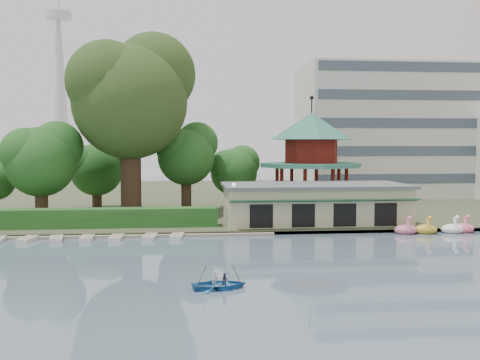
{
  "coord_description": "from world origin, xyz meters",
  "views": [
    {
      "loc": [
        -2.84,
        -31.1,
        8.2
      ],
      "look_at": [
        2.0,
        18.0,
        5.0
      ],
      "focal_mm": 40.0,
      "sensor_mm": 36.0,
      "label": 1
    }
  ],
  "objects": [
    {
      "name": "moored_rowboats",
      "position": [
        -15.32,
        15.77,
        0.18
      ],
      "size": [
        24.56,
        2.71,
        0.36
      ],
      "color": "beige",
      "rests_on": "ground"
    },
    {
      "name": "rowboat_with_passengers",
      "position": [
        -1.05,
        -0.97,
        0.46
      ],
      "size": [
        4.78,
        3.66,
        2.01
      ],
      "color": "teal",
      "rests_on": "ground"
    },
    {
      "name": "small_trees",
      "position": [
        -12.07,
        31.26,
        6.24
      ],
      "size": [
        39.0,
        17.01,
        10.6
      ],
      "color": "#3A281C",
      "rests_on": "shore"
    },
    {
      "name": "office_building",
      "position": [
        32.67,
        49.0,
        9.73
      ],
      "size": [
        38.0,
        18.0,
        20.0
      ],
      "color": "silver",
      "rests_on": "shore"
    },
    {
      "name": "broadcast_tower",
      "position": [
        -42.0,
        140.0,
        33.98
      ],
      "size": [
        8.0,
        8.0,
        96.0
      ],
      "color": "silver",
      "rests_on": "ground"
    },
    {
      "name": "pavilion",
      "position": [
        12.0,
        32.0,
        7.48
      ],
      "size": [
        12.4,
        12.4,
        13.5
      ],
      "color": "#BFB991",
      "rests_on": "shore"
    },
    {
      "name": "big_tree",
      "position": [
        -8.83,
        28.2,
        13.94
      ],
      "size": [
        13.66,
        12.72,
        20.38
      ],
      "color": "#3A281C",
      "rests_on": "shore"
    },
    {
      "name": "lamp_post",
      "position": [
        1.5,
        19.0,
        3.34
      ],
      "size": [
        0.36,
        0.36,
        4.28
      ],
      "color": "black",
      "rests_on": "shore"
    },
    {
      "name": "embankment",
      "position": [
        0.0,
        17.3,
        0.15
      ],
      "size": [
        220.0,
        0.6,
        0.3
      ],
      "primitive_type": "cube",
      "color": "gray",
      "rests_on": "ground"
    },
    {
      "name": "hedge",
      "position": [
        -15.0,
        20.5,
        1.3
      ],
      "size": [
        30.0,
        2.0,
        1.8
      ],
      "primitive_type": "cube",
      "color": "#265A21",
      "rests_on": "shore"
    },
    {
      "name": "swan_boats",
      "position": [
        22.75,
        16.51,
        0.4
      ],
      "size": [
        13.22,
        2.08,
        1.92
      ],
      "color": "#D87287",
      "rests_on": "ground"
    },
    {
      "name": "dock",
      "position": [
        -12.0,
        17.2,
        0.12
      ],
      "size": [
        34.0,
        1.6,
        0.24
      ],
      "primitive_type": "cube",
      "color": "gray",
      "rests_on": "ground"
    },
    {
      "name": "ground_plane",
      "position": [
        0.0,
        0.0,
        0.0
      ],
      "size": [
        220.0,
        220.0,
        0.0
      ],
      "primitive_type": "plane",
      "color": "slate",
      "rests_on": "ground"
    },
    {
      "name": "shore",
      "position": [
        0.0,
        52.0,
        0.2
      ],
      "size": [
        220.0,
        70.0,
        0.4
      ],
      "primitive_type": "cube",
      "color": "#424930",
      "rests_on": "ground"
    },
    {
      "name": "boathouse",
      "position": [
        10.0,
        21.97,
        2.37
      ],
      "size": [
        18.6,
        9.39,
        3.9
      ],
      "color": "#BFB991",
      "rests_on": "shore"
    }
  ]
}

